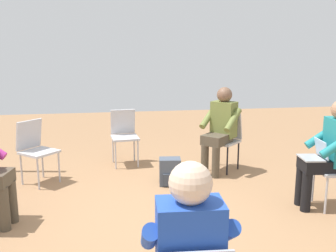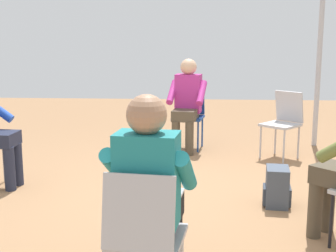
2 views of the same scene
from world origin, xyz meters
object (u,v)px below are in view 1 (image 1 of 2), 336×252
object	(u,v)px
chair_southwest	(35,147)
chair_northwest	(226,137)
person_with_laptop	(330,149)
backpack_near_laptop_user	(170,173)
chair_west	(124,133)
person_in_olive	(220,125)

from	to	relation	value
chair_southwest	chair_northwest	world-z (taller)	same
chair_northwest	person_with_laptop	world-z (taller)	person_with_laptop
person_with_laptop	backpack_near_laptop_user	size ratio (longest dim) A/B	3.44
chair_west	person_in_olive	bearing A→B (deg)	150.02
person_with_laptop	person_in_olive	bearing A→B (deg)	37.01
chair_west	person_with_laptop	size ratio (longest dim) A/B	0.69
chair_southwest	person_with_laptop	size ratio (longest dim) A/B	0.69
person_with_laptop	chair_northwest	bearing A→B (deg)	31.52
chair_west	person_with_laptop	xyz separation A→B (m)	(2.04, 2.18, 0.20)
chair_southwest	person_with_laptop	world-z (taller)	person_with_laptop
chair_northwest	backpack_near_laptop_user	distance (m)	1.12
person_in_olive	person_with_laptop	bearing A→B (deg)	166.25
chair_southwest	person_in_olive	world-z (taller)	person_in_olive
chair_west	chair_northwest	distance (m)	1.56
chair_northwest	backpack_near_laptop_user	xyz separation A→B (m)	(0.54, -0.93, -0.34)
chair_northwest	person_in_olive	size ratio (longest dim) A/B	0.69
chair_northwest	chair_west	bearing A→B (deg)	27.73
person_in_olive	chair_northwest	bearing A→B (deg)	-90.00
chair_west	backpack_near_laptop_user	xyz separation A→B (m)	(1.04, 0.55, -0.34)
chair_southwest	person_in_olive	xyz separation A→B (m)	(-0.06, 2.57, 0.20)
chair_northwest	backpack_near_laptop_user	size ratio (longest dim) A/B	2.36
person_with_laptop	person_in_olive	world-z (taller)	same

